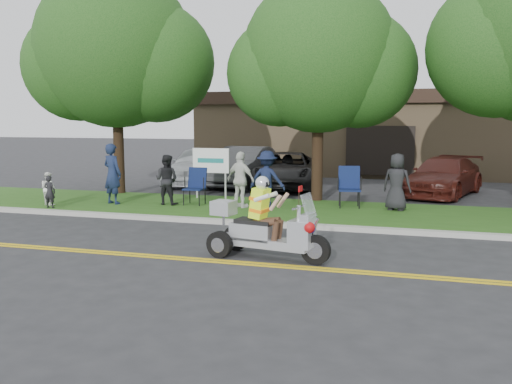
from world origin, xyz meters
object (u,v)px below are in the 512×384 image
(lawn_chair_b, at_px, (196,184))
(parked_car_right, at_px, (444,176))
(spectator_adult_left, at_px, (112,174))
(parked_car_mid, at_px, (286,170))
(spectator_adult_mid, at_px, (167,180))
(lawn_chair_a, at_px, (349,184))
(parked_car_left, at_px, (243,167))
(parked_car_far_left, at_px, (199,166))
(trike_scooter, at_px, (264,230))
(spectator_adult_right, at_px, (241,180))

(lawn_chair_b, distance_m, parked_car_right, 8.90)
(spectator_adult_left, xyz_separation_m, parked_car_mid, (4.06, 6.07, -0.33))
(spectator_adult_mid, bearing_deg, parked_car_mid, -110.74)
(lawn_chair_a, height_order, parked_car_left, parked_car_left)
(spectator_adult_left, bearing_deg, parked_car_far_left, -74.91)
(trike_scooter, relative_size, parked_car_right, 0.53)
(lawn_chair_a, height_order, parked_car_far_left, parked_car_far_left)
(parked_car_far_left, height_order, parked_car_mid, parked_car_far_left)
(spectator_adult_mid, relative_size, parked_car_far_left, 0.32)
(parked_car_right, bearing_deg, parked_car_far_left, -164.11)
(lawn_chair_b, distance_m, parked_car_far_left, 5.82)
(parked_car_right, bearing_deg, spectator_adult_left, -131.59)
(lawn_chair_b, distance_m, spectator_adult_left, 2.58)
(spectator_adult_right, height_order, parked_car_mid, spectator_adult_right)
(parked_car_far_left, bearing_deg, lawn_chair_b, -71.17)
(lawn_chair_b, xyz_separation_m, parked_car_right, (7.41, 4.92, -0.06))
(lawn_chair_a, bearing_deg, parked_car_right, 45.38)
(parked_car_mid, bearing_deg, parked_car_right, -11.78)
(trike_scooter, relative_size, parked_car_left, 0.51)
(trike_scooter, height_order, lawn_chair_a, trike_scooter)
(parked_car_far_left, xyz_separation_m, parked_car_right, (9.50, -0.52, -0.12))
(spectator_adult_left, bearing_deg, spectator_adult_mid, -150.37)
(lawn_chair_a, xyz_separation_m, parked_car_far_left, (-6.65, 4.63, 0.02))
(parked_car_far_left, xyz_separation_m, parked_car_mid, (3.67, -0.02, -0.10))
(spectator_adult_left, distance_m, parked_car_left, 6.54)
(trike_scooter, height_order, spectator_adult_mid, spectator_adult_mid)
(parked_car_far_left, bearing_deg, parked_car_left, -0.93)
(lawn_chair_b, bearing_deg, lawn_chair_a, 10.72)
(parked_car_left, height_order, parked_car_right, parked_car_left)
(parked_car_mid, distance_m, parked_car_right, 5.85)
(spectator_adult_mid, height_order, parked_car_mid, spectator_adult_mid)
(parked_car_far_left, bearing_deg, spectator_adult_right, -59.80)
(lawn_chair_b, xyz_separation_m, spectator_adult_mid, (-0.81, -0.34, 0.13))
(parked_car_left, bearing_deg, trike_scooter, -67.72)
(lawn_chair_b, height_order, spectator_adult_left, spectator_adult_left)
(spectator_adult_left, xyz_separation_m, parked_car_far_left, (0.39, 6.09, -0.23))
(spectator_adult_mid, relative_size, parked_car_right, 0.33)
(trike_scooter, distance_m, parked_car_mid, 10.97)
(parked_car_left, bearing_deg, lawn_chair_a, -41.61)
(lawn_chair_a, bearing_deg, spectator_adult_right, -170.50)
(lawn_chair_a, height_order, spectator_adult_right, spectator_adult_right)
(parked_car_mid, relative_size, parked_car_right, 1.09)
(spectator_adult_left, relative_size, parked_car_far_left, 0.40)
(spectator_adult_left, distance_m, spectator_adult_mid, 1.70)
(parked_car_left, bearing_deg, parked_car_far_left, -175.93)
(lawn_chair_b, bearing_deg, parked_car_left, 92.90)
(trike_scooter, bearing_deg, spectator_adult_mid, 141.68)
(trike_scooter, xyz_separation_m, spectator_adult_left, (-6.10, 4.70, 0.47))
(parked_car_far_left, height_order, parked_car_right, parked_car_far_left)
(parked_car_far_left, xyz_separation_m, parked_car_left, (1.88, 0.04, -0.00))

